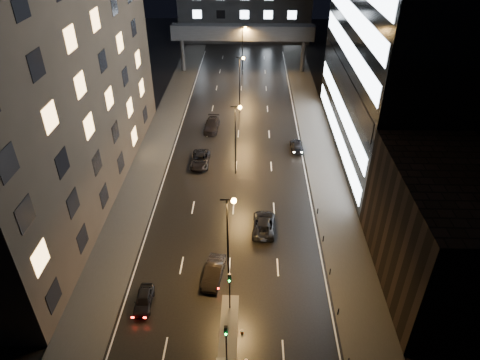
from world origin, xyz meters
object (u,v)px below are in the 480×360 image
at_px(car_away_a, 144,300).
at_px(car_toward_a, 264,224).
at_px(car_away_d, 212,125).
at_px(car_away_c, 200,160).
at_px(car_away_b, 214,272).
at_px(car_toward_b, 297,146).

height_order(car_away_a, car_toward_a, car_toward_a).
height_order(car_away_a, car_away_d, car_away_d).
bearing_deg(car_away_c, car_away_a, -95.79).
bearing_deg(car_away_c, car_toward_a, -58.27).
distance_m(car_away_d, car_toward_a, 26.64).
relative_size(car_away_b, car_toward_a, 0.89).
bearing_deg(car_toward_a, car_away_c, -55.09).
bearing_deg(car_away_d, car_away_c, -91.08).
height_order(car_away_b, car_away_d, car_away_d).
bearing_deg(car_away_c, car_away_d, 86.17).
relative_size(car_away_c, car_toward_b, 1.22).
bearing_deg(car_away_b, car_away_c, 107.02).
height_order(car_away_c, car_away_d, car_away_d).
distance_m(car_away_d, car_toward_b, 14.88).
bearing_deg(car_away_b, car_toward_a, 63.80).
xyz_separation_m(car_away_a, car_away_d, (3.34, 36.67, 0.15)).
xyz_separation_m(car_away_d, car_toward_a, (8.06, -25.39, -0.04)).
height_order(car_away_d, car_toward_a, car_away_d).
height_order(car_away_c, car_toward_b, car_away_c).
height_order(car_away_b, car_away_c, car_away_b).
bearing_deg(car_toward_a, car_toward_b, -102.59).
bearing_deg(car_away_d, car_toward_a, -69.63).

